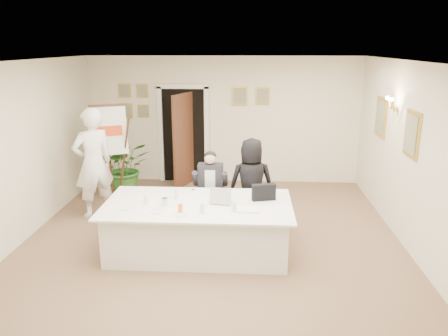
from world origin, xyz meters
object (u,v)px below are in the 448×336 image
laptop (221,193)px  steel_jug (165,202)px  potted_palm (125,167)px  laptop_bag (264,192)px  conference_table (198,227)px  standing_woman (251,184)px  seated_man (210,189)px  paper_stack (248,210)px  standing_man (93,163)px  flip_chart (111,157)px  oj_glass (180,209)px

laptop → steel_jug: laptop is taller
potted_palm → laptop_bag: 3.70m
conference_table → standing_woman: (0.79, 1.00, 0.38)m
potted_palm → seated_man: bearing=-39.9°
seated_man → paper_stack: bearing=-63.7°
laptop → steel_jug: (-0.81, -0.18, -0.08)m
standing_man → potted_palm: (0.20, 1.26, -0.43)m
flip_chart → potted_palm: size_ratio=1.69×
conference_table → laptop: 0.62m
conference_table → seated_man: seated_man is taller
laptop → laptop_bag: (0.64, 0.13, -0.01)m
conference_table → potted_palm: 3.18m
standing_man → oj_glass: size_ratio=15.27×
conference_table → seated_man: 1.03m
standing_woman → oj_glass: standing_woman is taller
potted_palm → steel_jug: 3.04m
potted_palm → conference_table: bearing=-54.9°
paper_stack → oj_glass: size_ratio=2.39×
flip_chart → laptop_bag: bearing=-34.2°
laptop_bag → standing_man: bearing=144.8°
oj_glass → flip_chart: bearing=124.5°
laptop_bag → steel_jug: bearing=177.4°
laptop_bag → paper_stack: (-0.23, -0.45, -0.11)m
laptop → oj_glass: bearing=-129.3°
flip_chart → oj_glass: bearing=-55.5°
seated_man → laptop: seated_man is taller
flip_chart → potted_palm: flip_chart is taller
laptop_bag → oj_glass: 1.31m
laptop → laptop_bag: size_ratio=0.96×
flip_chart → laptop: bearing=-42.6°
potted_palm → steel_jug: size_ratio=10.21×
conference_table → standing_man: standing_man is taller
seated_man → paper_stack: size_ratio=4.30×
standing_woman → potted_palm: 3.08m
standing_man → potted_palm: bearing=-141.7°
oj_glass → standing_man: bearing=136.5°
seated_man → standing_man: 2.18m
standing_woman → laptop_bag: standing_woman is taller
conference_table → potted_palm: bearing=125.1°
standing_woman → paper_stack: size_ratio=5.00×
oj_glass → potted_palm: bearing=118.6°
conference_table → oj_glass: (-0.20, -0.39, 0.45)m
conference_table → paper_stack: paper_stack is taller
laptop → laptop_bag: 0.65m
paper_stack → oj_glass: 0.95m
seated_man → potted_palm: (-1.93, 1.61, -0.11)m
standing_woman → steel_jug: (-1.26, -1.10, 0.05)m
paper_stack → seated_man: bearing=117.3°
potted_palm → laptop_bag: bearing=-40.6°
conference_table → standing_woman: standing_woman is taller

